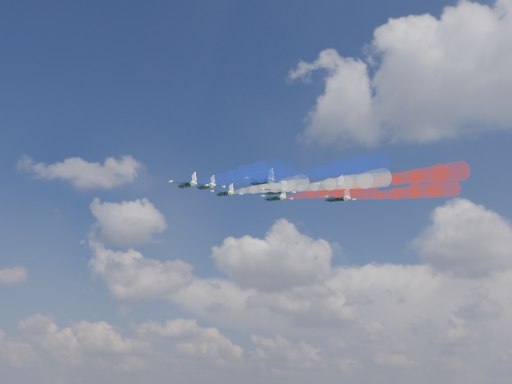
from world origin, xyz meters
The scene contains 16 objects.
jet_lead centered at (0.63, 5.89, 150.46)m, with size 9.87×12.34×3.29m, color black, non-canonical shape.
trail_lead centered at (21.40, -5.43, 145.09)m, with size 4.11×37.61×4.11m, color white, non-canonical shape.
jet_inner_left centered at (6.57, -11.48, 146.45)m, with size 9.87×12.34×3.29m, color black, non-canonical shape.
trail_inner_left centered at (27.34, -22.79, 141.09)m, with size 4.11×37.61×4.11m, color #1933D7, non-canonical shape.
jet_inner_right centered at (17.00, 7.97, 146.64)m, with size 9.87×12.34×3.29m, color black, non-canonical shape.
trail_inner_right centered at (37.77, -3.35, 141.28)m, with size 4.11×37.61×4.11m, color red, non-canonical shape.
jet_outer_left centered at (11.42, -25.72, 141.68)m, with size 9.87×12.34×3.29m, color black, non-canonical shape.
trail_outer_left centered at (32.19, -37.03, 136.32)m, with size 4.11×37.61×4.11m, color #1933D7, non-canonical shape.
jet_center_third centered at (25.27, -5.80, 143.15)m, with size 9.87×12.34×3.29m, color black, non-canonical shape.
trail_center_third centered at (46.05, -17.11, 137.79)m, with size 4.11×37.61×4.11m, color white, non-canonical shape.
jet_outer_right centered at (34.45, 12.70, 144.67)m, with size 9.87×12.34×3.29m, color black, non-canonical shape.
trail_outer_right centered at (55.22, 1.39, 139.31)m, with size 4.11×37.61×4.11m, color red, non-canonical shape.
jet_rear_left centered at (31.13, -22.45, 139.74)m, with size 9.87×12.34×3.29m, color black, non-canonical shape.
trail_rear_left centered at (51.91, -33.77, 134.37)m, with size 4.11×37.61×4.11m, color #1933D7, non-canonical shape.
jet_rear_right centered at (40.53, -4.68, 141.93)m, with size 9.87×12.34×3.29m, color black, non-canonical shape.
trail_rear_right centered at (61.30, -15.99, 136.57)m, with size 4.11×37.61×4.11m, color red, non-canonical shape.
Camera 1 is at (102.77, -139.43, 90.07)m, focal length 43.72 mm.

